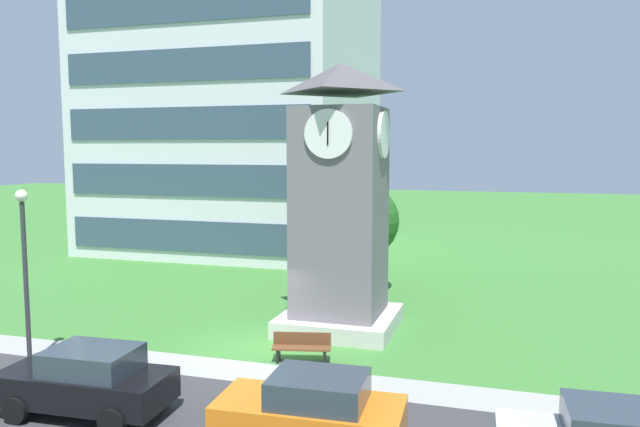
% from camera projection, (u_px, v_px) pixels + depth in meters
% --- Properties ---
extents(ground_plane, '(160.00, 160.00, 0.00)m').
position_uv_depth(ground_plane, '(254.00, 348.00, 20.13)').
color(ground_plane, '#3D7A33').
extents(kerb_strip, '(120.00, 1.60, 0.01)m').
position_uv_depth(kerb_strip, '(227.00, 369.00, 18.20)').
color(kerb_strip, '#9E9E99').
rests_on(kerb_strip, ground).
extents(office_building, '(16.29, 15.13, 22.40)m').
position_uv_depth(office_building, '(239.00, 80.00, 40.99)').
color(office_building, silver).
rests_on(office_building, ground).
extents(clock_tower, '(4.04, 4.04, 9.55)m').
position_uv_depth(clock_tower, '(340.00, 214.00, 21.92)').
color(clock_tower, slate).
rests_on(clock_tower, ground).
extents(park_bench, '(1.86, 0.87, 0.88)m').
position_uv_depth(park_bench, '(302.00, 347.00, 18.85)').
color(park_bench, brown).
rests_on(park_bench, ground).
extents(street_lamp, '(0.36, 0.36, 5.35)m').
position_uv_depth(street_lamp, '(25.00, 256.00, 18.27)').
color(street_lamp, '#333338').
rests_on(street_lamp, ground).
extents(tree_near_tower, '(3.32, 3.32, 4.96)m').
position_uv_depth(tree_near_tower, '(363.00, 221.00, 27.79)').
color(tree_near_tower, '#513823').
rests_on(tree_near_tower, ground).
extents(parked_car_black, '(4.30, 2.15, 1.69)m').
position_uv_depth(parked_car_black, '(87.00, 380.00, 15.06)').
color(parked_car_black, black).
rests_on(parked_car_black, ground).
extents(parked_car_orange, '(4.16, 2.15, 1.69)m').
position_uv_depth(parked_car_orange, '(312.00, 412.00, 13.27)').
color(parked_car_orange, orange).
rests_on(parked_car_orange, ground).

